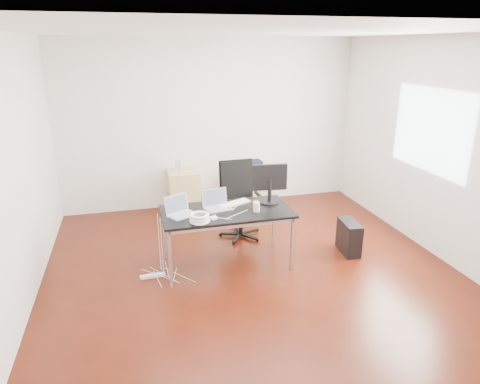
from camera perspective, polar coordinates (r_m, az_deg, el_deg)
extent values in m
plane|color=#370F06|center=(5.44, 1.49, -10.34)|extent=(5.00, 5.00, 0.00)
plane|color=silver|center=(4.75, 1.80, 20.60)|extent=(5.00, 5.00, 0.00)
plane|color=silver|center=(7.29, -3.94, 8.95)|extent=(5.00, 0.00, 5.00)
plane|color=silver|center=(2.76, 16.52, -9.20)|extent=(5.00, 0.00, 5.00)
plane|color=silver|center=(4.87, -27.93, 1.64)|extent=(0.00, 5.00, 5.00)
plane|color=silver|center=(6.09, 24.95, 5.22)|extent=(0.00, 5.00, 5.00)
plane|color=white|center=(6.19, 23.95, 7.46)|extent=(0.00, 1.50, 1.50)
cube|color=black|center=(5.30, -1.81, -2.64)|extent=(1.60, 0.80, 0.03)
cube|color=silver|center=(5.03, -9.30, -8.70)|extent=(0.04, 0.04, 0.70)
cube|color=silver|center=(5.66, -10.04, -5.48)|extent=(0.04, 0.04, 0.70)
cube|color=silver|center=(5.34, 7.00, -6.84)|extent=(0.04, 0.04, 0.70)
cube|color=silver|center=(5.94, 4.54, -4.02)|extent=(0.04, 0.04, 0.70)
cylinder|color=black|center=(6.23, 0.10, -3.98)|extent=(0.06, 0.06, 0.47)
cube|color=black|center=(6.13, 0.10, -1.70)|extent=(0.49, 0.47, 0.06)
cube|color=black|center=(6.23, -0.47, 1.61)|extent=(0.46, 0.11, 0.55)
cube|color=tan|center=(7.21, -7.50, 0.10)|extent=(0.50, 0.50, 0.70)
cube|color=tan|center=(7.46, 2.16, 0.90)|extent=(0.50, 0.50, 0.70)
cube|color=black|center=(5.97, 14.33, -5.83)|extent=(0.25, 0.47, 0.44)
cylinder|color=black|center=(7.27, -4.20, -1.39)|extent=(0.29, 0.29, 0.28)
cube|color=white|center=(5.39, -11.57, -10.89)|extent=(0.30, 0.08, 0.04)
cube|color=silver|center=(5.17, -7.63, -3.10)|extent=(0.40, 0.36, 0.01)
cube|color=silver|center=(5.21, -8.45, -1.56)|extent=(0.31, 0.20, 0.22)
cube|color=#475166|center=(5.21, -8.45, -1.58)|extent=(0.27, 0.18, 0.18)
cube|color=silver|center=(5.32, -2.91, -2.30)|extent=(0.37, 0.28, 0.01)
cube|color=silver|center=(5.38, -3.40, -0.72)|extent=(0.33, 0.10, 0.22)
cube|color=#475166|center=(5.37, -3.38, -0.75)|extent=(0.29, 0.09, 0.18)
cylinder|color=black|center=(5.56, 3.94, -1.32)|extent=(0.26, 0.26, 0.02)
cylinder|color=black|center=(5.51, 3.97, 0.24)|extent=(0.05, 0.05, 0.30)
cube|color=black|center=(5.47, 3.96, 1.98)|extent=(0.45, 0.10, 0.34)
cube|color=#475166|center=(5.49, 3.87, 2.06)|extent=(0.39, 0.05, 0.29)
cube|color=white|center=(5.49, -0.78, -1.53)|extent=(0.46, 0.30, 0.02)
cylinder|color=white|center=(5.24, 2.21, -1.99)|extent=(0.10, 0.10, 0.12)
cylinder|color=brown|center=(5.35, 2.07, -1.67)|extent=(0.09, 0.09, 0.10)
torus|color=white|center=(4.96, -5.40, -3.86)|extent=(0.24, 0.24, 0.04)
torus|color=white|center=(4.94, -5.41, -3.48)|extent=(0.23, 0.23, 0.04)
torus|color=white|center=(4.93, -5.42, -3.09)|extent=(0.22, 0.22, 0.04)
cube|color=white|center=(5.04, -3.55, -3.46)|extent=(0.09, 0.09, 0.03)
cube|color=#9E9E9E|center=(7.09, -8.25, 3.45)|extent=(0.10, 0.10, 0.18)
cube|color=black|center=(7.36, 1.68, 3.87)|extent=(0.31, 0.25, 0.09)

